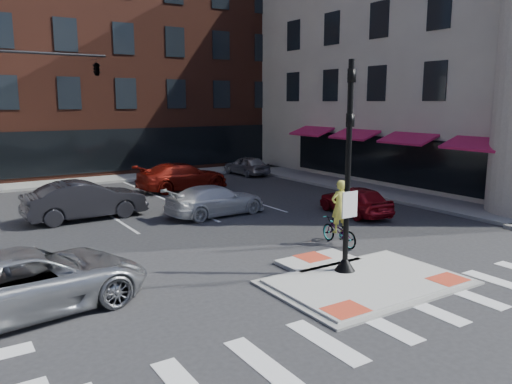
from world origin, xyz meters
TOP-DOWN VIEW (x-y plane):
  - ground at (0.00, 0.00)m, footprint 120.00×120.00m
  - refuge_island at (0.00, -0.26)m, footprint 5.40×4.65m
  - sidewalk_e at (10.80, 10.00)m, footprint 3.00×24.00m
  - sidewalk_n at (3.00, 22.00)m, footprint 26.00×3.00m
  - building_n at (3.00, 31.99)m, footprint 24.40×18.40m
  - building_e at (21.54, 11.50)m, footprint 21.90×23.90m
  - building_far_right at (9.00, 54.00)m, footprint 12.00×12.00m
  - signal_pole at (0.00, 0.40)m, footprint 0.60×0.60m
  - mast_arm_signal at (-3.47, 18.00)m, footprint 6.10×2.24m
  - silver_suv at (-8.11, 2.48)m, footprint 5.87×3.32m
  - red_sedan at (5.76, 6.00)m, footprint 2.00×4.03m
  - white_pickup at (0.51, 9.28)m, footprint 4.73×2.21m
  - bg_car_dark at (-4.54, 11.63)m, footprint 5.08×1.96m
  - bg_car_silver at (8.16, 19.10)m, footprint 1.79×3.95m
  - bg_car_red at (1.97, 16.00)m, footprint 5.41×2.42m
  - cyclist at (1.92, 2.80)m, footprint 0.78×1.89m

SIDE VIEW (x-z plane):
  - ground at x=0.00m, z-range 0.00..0.00m
  - refuge_island at x=0.00m, z-range -0.01..0.11m
  - sidewalk_e at x=10.80m, z-range 0.00..0.15m
  - sidewalk_n at x=3.00m, z-range 0.00..0.15m
  - bg_car_silver at x=8.16m, z-range 0.00..1.32m
  - red_sedan at x=5.76m, z-range 0.00..1.32m
  - white_pickup at x=0.51m, z-range 0.00..1.34m
  - bg_car_red at x=1.97m, z-range 0.00..1.54m
  - silver_suv at x=-8.11m, z-range 0.00..1.55m
  - cyclist at x=1.92m, z-range -0.38..1.93m
  - bg_car_dark at x=-4.54m, z-range 0.00..1.65m
  - signal_pole at x=0.00m, z-range -0.63..5.35m
  - building_far_right at x=9.00m, z-range 0.00..12.00m
  - mast_arm_signal at x=-3.47m, z-range 2.21..10.21m
  - building_n at x=3.00m, z-range 0.05..15.55m
  - building_e at x=21.54m, z-range -0.81..16.89m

